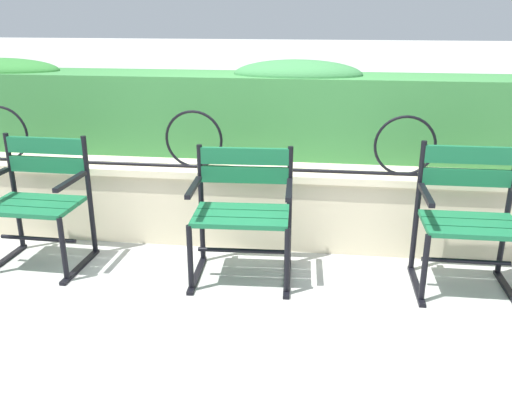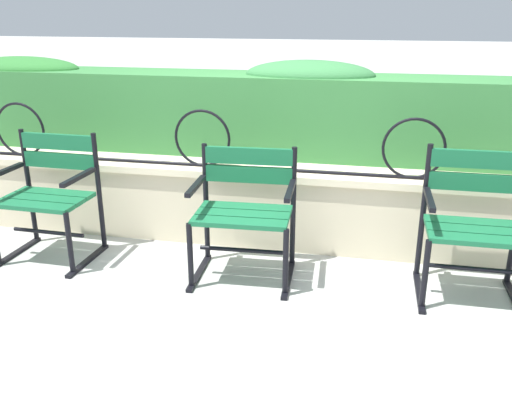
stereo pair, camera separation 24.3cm
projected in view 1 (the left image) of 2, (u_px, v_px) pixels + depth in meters
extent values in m
plane|color=#ADADA8|center=(255.00, 290.00, 3.43)|extent=(60.00, 60.00, 0.00)
cube|color=beige|center=(269.00, 208.00, 4.07)|extent=(8.57, 0.35, 0.53)
cube|color=beige|center=(269.00, 171.00, 3.97)|extent=(8.57, 0.41, 0.05)
cylinder|color=black|center=(268.00, 169.00, 3.88)|extent=(8.01, 0.02, 0.02)
torus|color=black|center=(2.00, 134.00, 4.07)|extent=(0.42, 0.02, 0.42)
torus|color=black|center=(194.00, 139.00, 3.88)|extent=(0.42, 0.02, 0.42)
torus|color=black|center=(405.00, 146.00, 3.70)|extent=(0.42, 0.02, 0.42)
cube|color=#387A3D|center=(276.00, 114.00, 4.27)|extent=(8.40, 0.54, 0.61)
ellipsoid|color=#367440|center=(298.00, 75.00, 4.15)|extent=(0.99, 0.49, 0.23)
cube|color=#19663D|center=(22.00, 212.00, 3.49)|extent=(0.57, 0.14, 0.03)
cube|color=#19663D|center=(33.00, 205.00, 3.61)|extent=(0.57, 0.14, 0.03)
cube|color=#19663D|center=(44.00, 199.00, 3.74)|extent=(0.57, 0.14, 0.03)
cube|color=#19663D|center=(45.00, 146.00, 3.72)|extent=(0.57, 0.04, 0.11)
cube|color=#19663D|center=(48.00, 165.00, 3.76)|extent=(0.57, 0.04, 0.11)
cylinder|color=black|center=(90.00, 197.00, 3.80)|extent=(0.04, 0.04, 0.86)
cylinder|color=black|center=(63.00, 250.00, 3.47)|extent=(0.04, 0.04, 0.44)
cube|color=black|center=(81.00, 266.00, 3.72)|extent=(0.05, 0.52, 0.02)
cube|color=black|center=(70.00, 181.00, 3.51)|extent=(0.05, 0.40, 0.03)
cylinder|color=black|center=(15.00, 193.00, 3.88)|extent=(0.04, 0.04, 0.86)
cube|color=black|center=(4.00, 261.00, 3.80)|extent=(0.05, 0.52, 0.02)
cylinder|color=black|center=(38.00, 239.00, 3.69)|extent=(0.54, 0.04, 0.03)
cube|color=#19663D|center=(239.00, 224.00, 3.30)|extent=(0.60, 0.16, 0.03)
cube|color=#19663D|center=(241.00, 216.00, 3.43)|extent=(0.60, 0.16, 0.03)
cube|color=#19663D|center=(243.00, 208.00, 3.56)|extent=(0.60, 0.16, 0.03)
cube|color=#19663D|center=(245.00, 156.00, 3.55)|extent=(0.60, 0.06, 0.11)
cube|color=#19663D|center=(245.00, 175.00, 3.59)|extent=(0.60, 0.06, 0.11)
cylinder|color=black|center=(289.00, 207.00, 3.64)|extent=(0.04, 0.04, 0.83)
cylinder|color=black|center=(287.00, 262.00, 3.30)|extent=(0.04, 0.04, 0.44)
cube|color=black|center=(287.00, 278.00, 3.55)|extent=(0.07, 0.52, 0.02)
cube|color=black|center=(289.00, 190.00, 3.35)|extent=(0.06, 0.40, 0.03)
cylinder|color=black|center=(201.00, 205.00, 3.69)|extent=(0.04, 0.04, 0.83)
cylinder|color=black|center=(190.00, 259.00, 3.35)|extent=(0.04, 0.04, 0.44)
cube|color=black|center=(197.00, 275.00, 3.60)|extent=(0.07, 0.52, 0.02)
cube|color=black|center=(193.00, 187.00, 3.39)|extent=(0.06, 0.40, 0.03)
cylinder|color=black|center=(242.00, 251.00, 3.51)|extent=(0.57, 0.06, 0.03)
cube|color=#19663D|center=(477.00, 234.00, 3.16)|extent=(0.56, 0.13, 0.03)
cube|color=#19663D|center=(471.00, 225.00, 3.28)|extent=(0.56, 0.13, 0.03)
cube|color=#19663D|center=(466.00, 217.00, 3.41)|extent=(0.56, 0.13, 0.03)
cube|color=#19663D|center=(469.00, 155.00, 3.38)|extent=(0.56, 0.04, 0.11)
cube|color=#19663D|center=(466.00, 177.00, 3.43)|extent=(0.56, 0.04, 0.11)
cylinder|color=black|center=(507.00, 212.00, 3.47)|extent=(0.04, 0.04, 0.89)
cube|color=black|center=(508.00, 291.00, 3.40)|extent=(0.04, 0.52, 0.02)
cylinder|color=black|center=(417.00, 208.00, 3.54)|extent=(0.04, 0.04, 0.89)
cylinder|color=black|center=(424.00, 269.00, 3.21)|extent=(0.04, 0.04, 0.44)
cube|color=black|center=(416.00, 285.00, 3.46)|extent=(0.04, 0.52, 0.02)
cube|color=black|center=(426.00, 195.00, 3.26)|extent=(0.04, 0.40, 0.03)
cylinder|color=black|center=(466.00, 261.00, 3.37)|extent=(0.53, 0.03, 0.03)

